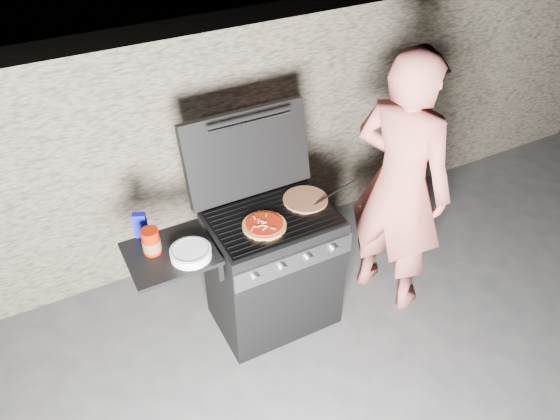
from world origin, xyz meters
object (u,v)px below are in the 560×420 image
gas_grill (240,282)px  sauce_jar (151,241)px  pizza_topped (264,225)px  person (400,186)px

gas_grill → sauce_jar: 0.73m
pizza_topped → person: size_ratio=0.14×
pizza_topped → person: (0.95, -0.09, 0.03)m
gas_grill → person: bearing=-7.5°
pizza_topped → person: 0.96m
gas_grill → person: size_ratio=0.70×
pizza_topped → sauce_jar: sauce_jar is taller
sauce_jar → person: 1.63m
sauce_jar → pizza_topped: bearing=-9.1°
pizza_topped → sauce_jar: size_ratio=1.69×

